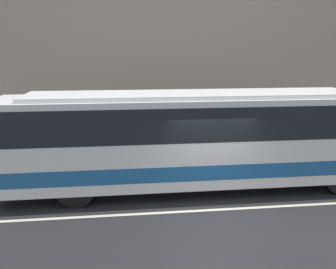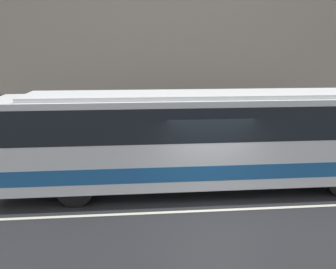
% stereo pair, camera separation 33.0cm
% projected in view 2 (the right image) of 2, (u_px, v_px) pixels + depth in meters
% --- Properties ---
extents(ground_plane, '(60.00, 60.00, 0.00)m').
position_uv_depth(ground_plane, '(214.00, 210.00, 10.48)').
color(ground_plane, '#262628').
extents(sidewalk, '(60.00, 3.19, 0.14)m').
position_uv_depth(sidewalk, '(185.00, 154.00, 15.90)').
color(sidewalk, '#A09E99').
rests_on(sidewalk, ground_plane).
extents(building_facade, '(60.00, 0.35, 9.99)m').
position_uv_depth(building_facade, '(181.00, 40.00, 16.55)').
color(building_facade, gray).
rests_on(building_facade, ground_plane).
extents(lane_stripe, '(54.00, 0.14, 0.01)m').
position_uv_depth(lane_stripe, '(214.00, 210.00, 10.48)').
color(lane_stripe, beige).
rests_on(lane_stripe, ground_plane).
extents(transit_bus, '(12.10, 2.53, 3.11)m').
position_uv_depth(transit_bus, '(195.00, 135.00, 11.84)').
color(transit_bus, white).
rests_on(transit_bus, ground_plane).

